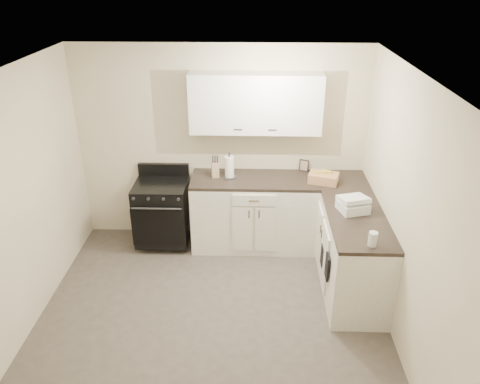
{
  "coord_description": "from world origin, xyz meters",
  "views": [
    {
      "loc": [
        0.41,
        -3.71,
        3.32
      ],
      "look_at": [
        0.27,
        0.85,
        1.07
      ],
      "focal_mm": 35.0,
      "sensor_mm": 36.0,
      "label": 1
    }
  ],
  "objects_px": {
    "paper_towel": "(229,167)",
    "wicker_basket": "(324,178)",
    "stove": "(162,212)",
    "knife_block": "(215,170)",
    "countertop_grill": "(353,206)"
  },
  "relations": [
    {
      "from": "countertop_grill",
      "to": "paper_towel",
      "type": "bearing_deg",
      "value": 132.48
    },
    {
      "from": "paper_towel",
      "to": "countertop_grill",
      "type": "relative_size",
      "value": 0.95
    },
    {
      "from": "knife_block",
      "to": "countertop_grill",
      "type": "distance_m",
      "value": 1.74
    },
    {
      "from": "paper_towel",
      "to": "countertop_grill",
      "type": "distance_m",
      "value": 1.59
    },
    {
      "from": "stove",
      "to": "countertop_grill",
      "type": "distance_m",
      "value": 2.4
    },
    {
      "from": "knife_block",
      "to": "paper_towel",
      "type": "relative_size",
      "value": 0.71
    },
    {
      "from": "stove",
      "to": "wicker_basket",
      "type": "bearing_deg",
      "value": -1.58
    },
    {
      "from": "knife_block",
      "to": "paper_towel",
      "type": "bearing_deg",
      "value": -13.18
    },
    {
      "from": "stove",
      "to": "knife_block",
      "type": "xyz_separation_m",
      "value": [
        0.69,
        0.06,
        0.58
      ]
    },
    {
      "from": "wicker_basket",
      "to": "countertop_grill",
      "type": "relative_size",
      "value": 1.2
    },
    {
      "from": "stove",
      "to": "paper_towel",
      "type": "relative_size",
      "value": 2.92
    },
    {
      "from": "stove",
      "to": "paper_towel",
      "type": "distance_m",
      "value": 1.06
    },
    {
      "from": "paper_towel",
      "to": "wicker_basket",
      "type": "bearing_deg",
      "value": -5.67
    },
    {
      "from": "paper_towel",
      "to": "wicker_basket",
      "type": "xyz_separation_m",
      "value": [
        1.14,
        -0.11,
        -0.08
      ]
    },
    {
      "from": "knife_block",
      "to": "wicker_basket",
      "type": "height_order",
      "value": "knife_block"
    }
  ]
}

